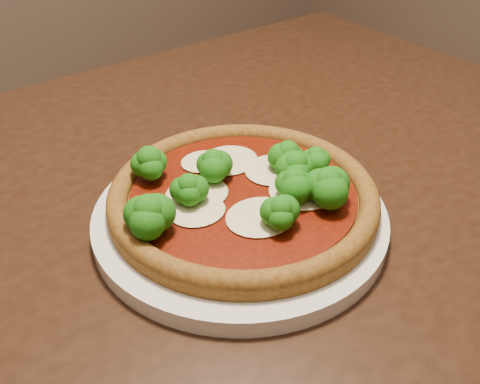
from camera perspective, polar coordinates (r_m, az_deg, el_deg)
dining_table at (r=0.67m, az=-0.67°, el=-6.86°), size 1.11×0.85×0.75m
plate at (r=0.55m, az=0.00°, el=-2.65°), size 0.30×0.30×0.02m
pizza at (r=0.54m, az=0.38°, el=0.05°), size 0.27×0.27×0.06m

